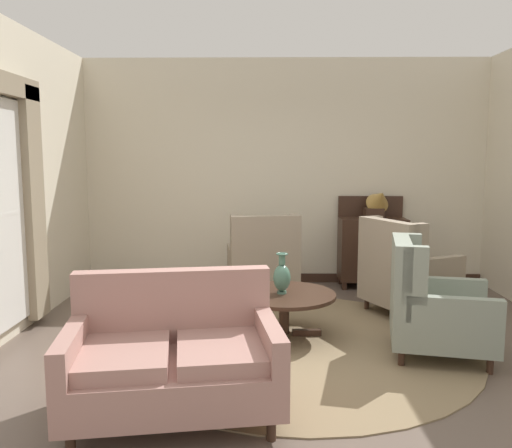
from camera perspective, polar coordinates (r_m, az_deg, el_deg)
name	(u,v)px	position (r m, az deg, el deg)	size (l,w,h in m)	color
ground	(296,357)	(4.73, 4.43, -14.20)	(7.84, 7.84, 0.00)	brown
wall_back	(285,172)	(7.19, 3.16, 5.63)	(5.65, 0.08, 3.04)	beige
wall_left	(19,178)	(5.78, -24.40, 4.57)	(0.08, 3.92, 3.04)	beige
baseboard_back	(284,278)	(7.33, 3.10, -5.86)	(5.49, 0.03, 0.12)	#382319
area_rug	(294,344)	(5.00, 4.21, -12.87)	(3.31, 3.31, 0.01)	#847051
coffee_table	(284,300)	(5.08, 3.10, -8.24)	(0.99, 0.99, 0.44)	#382319
porcelain_vase	(282,277)	(5.01, 2.83, -5.75)	(0.17, 0.17, 0.39)	#4C7A66
settee	(173,359)	(3.66, -8.99, -14.27)	(1.51, 1.08, 0.93)	tan
armchair_near_sideboard	(404,275)	(5.96, 15.82, -5.33)	(1.07, 1.09, 1.07)	gray
armchair_beside_settee	(263,265)	(6.33, 0.75, -4.44)	(0.90, 0.96, 1.07)	gray
armchair_far_left	(431,307)	(4.86, 18.49, -8.59)	(0.99, 0.96, 1.02)	gray
sideboard	(372,248)	(7.14, 12.52, -2.55)	(0.87, 0.43, 1.20)	#382319
gramophone	(378,202)	(6.99, 13.16, 2.33)	(0.35, 0.41, 0.47)	#382319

